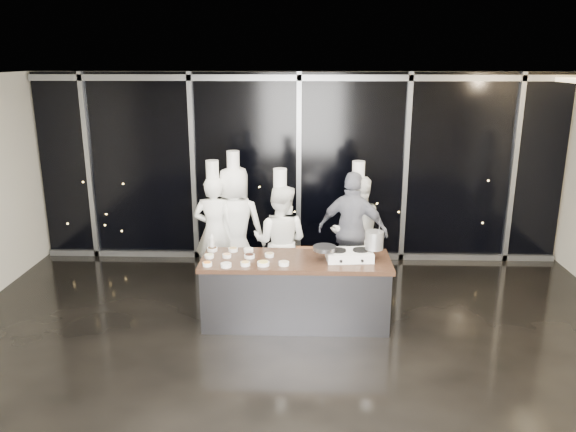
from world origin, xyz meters
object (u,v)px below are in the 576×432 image
Objects in this scene: demo_counter at (296,290)px; chef_left at (235,225)px; frying_pan at (324,248)px; chef_center at (280,241)px; chef_right at (356,231)px; guest at (353,231)px; chef_far_left at (215,231)px; stock_pot at (374,240)px; stove at (349,255)px.

demo_counter is 1.73m from chef_left.
demo_counter is 0.71m from frying_pan.
chef_right reaches higher than chef_center.
chef_far_left is at bearing 18.20° from guest.
chef_left is 0.89m from chef_center.
chef_left is 1.87m from chef_right.
demo_counter is 1.23m from stock_pot.
chef_right is at bearing -169.15° from chef_left.
stove is 1.26m from chef_center.
demo_counter is 1.68m from chef_right.
chef_right reaches higher than stove.
chef_left is 1.07× the size of chef_right.
chef_right is at bearing 76.19° from stove.
stock_pot is 2.56m from chef_far_left.
chef_far_left is 2.16m from chef_right.
chef_right is (1.86, 0.01, -0.07)m from chef_left.
chef_left reaches higher than frying_pan.
chef_left reaches higher than demo_counter.
chef_far_left is 1.01× the size of chef_right.
chef_left is at bearing 128.33° from frying_pan.
frying_pan is 2.26× the size of stock_pot.
chef_far_left is 1.07m from chef_center.
guest reaches higher than stove.
chef_center is 0.99× the size of chef_right.
stove is at bearing 1.07° from frying_pan.
chef_right reaches higher than demo_counter.
chef_far_left reaches higher than stove.
chef_far_left reaches higher than demo_counter.
frying_pan is 1.93m from chef_left.
guest is at bearing -147.86° from chef_center.
demo_counter is 4.65× the size of frying_pan.
stove is at bearing 151.05° from chef_left.
guest is at bearing 64.24° from frying_pan.
chef_center is at bearing 2.77° from chef_right.
chef_left is (-1.97, 1.33, -0.22)m from stock_pot.
demo_counter is at bearing 73.24° from guest.
stove is 0.34× the size of guest.
frying_pan is 2.04m from chef_far_left.
frying_pan is at bearing -7.34° from demo_counter.
stove is 0.30× the size of chef_left.
stock_pot is 0.11× the size of chef_left.
frying_pan is at bearing -173.94° from stock_pot.
demo_counter is at bearing 34.53° from chef_right.
stock_pot is (0.32, 0.03, 0.19)m from stove.
stove is 0.32× the size of chef_right.
chef_right is at bearing 63.86° from frying_pan.
chef_right reaches higher than stock_pot.
demo_counter is at bearing 174.01° from stove.
guest is at bearing -174.92° from chef_far_left.
stock_pot is 1.23m from guest.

